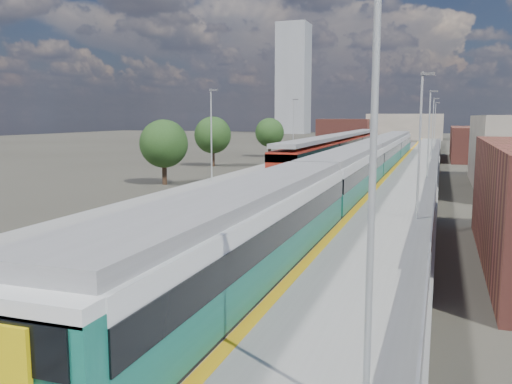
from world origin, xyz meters
The scene contains 11 objects.
ground centered at (0.00, 50.00, 0.00)m, with size 320.00×320.00×0.00m, color #47443A.
ballast_bed centered at (-2.25, 52.50, 0.03)m, with size 10.50×155.00×0.06m, color #565451.
tracks centered at (-1.65, 54.18, 0.11)m, with size 8.96×160.00×0.17m.
platform_right centered at (5.28, 52.49, 0.54)m, with size 4.70×155.00×8.52m.
platform_left centered at (-9.05, 52.49, 0.52)m, with size 4.30×155.00×8.52m.
buildings centered at (-18.12, 138.60, 10.70)m, with size 72.00×185.50×40.00m.
green_train centered at (1.50, 41.08, 2.33)m, with size 3.01×83.76×3.31m.
red_train centered at (-5.50, 68.56, 2.23)m, with size 2.99×60.52×3.77m.
tree_a centered at (-16.61, 37.73, 3.80)m, with size 4.46×4.46×6.04m.
tree_b centered at (-19.75, 56.36, 3.97)m, with size 4.65×4.65×6.31m.
tree_c centered at (-17.71, 73.91, 3.81)m, with size 4.48×4.48×6.07m.
Camera 1 is at (7.63, -6.92, 6.30)m, focal length 38.00 mm.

